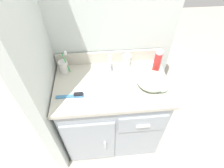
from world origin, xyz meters
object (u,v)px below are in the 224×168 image
at_px(toothbrush_cup, 64,67).
at_px(hand_towel, 154,82).
at_px(hairbrush, 74,95).
at_px(soap_dispenser, 127,61).
at_px(shaving_cream_can, 157,61).

xyz_separation_m(toothbrush_cup, hand_towel, (0.65, -0.20, -0.02)).
relative_size(toothbrush_cup, hairbrush, 1.05).
xyz_separation_m(toothbrush_cup, hairbrush, (0.08, -0.26, -0.04)).
bearing_deg(soap_dispenser, shaving_cream_can, -17.47).
bearing_deg(toothbrush_cup, hairbrush, -71.86).
relative_size(toothbrush_cup, hand_towel, 0.88).
xyz_separation_m(soap_dispenser, hairbrush, (-0.40, -0.28, -0.05)).
xyz_separation_m(toothbrush_cup, shaving_cream_can, (0.71, -0.05, 0.04)).
bearing_deg(hand_towel, shaving_cream_can, 69.76).
relative_size(toothbrush_cup, shaving_cream_can, 1.07).
height_order(hairbrush, hand_towel, hand_towel).
relative_size(shaving_cream_can, hand_towel, 0.82).
bearing_deg(hairbrush, toothbrush_cup, 107.77).
relative_size(toothbrush_cup, soap_dispenser, 1.45).
distance_m(hairbrush, hand_towel, 0.57).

